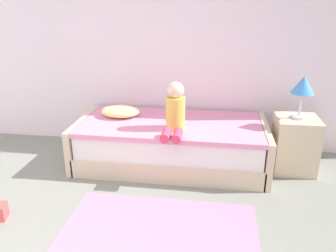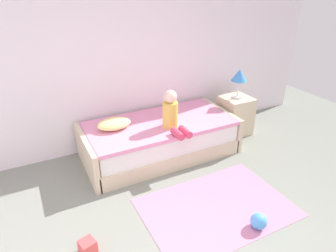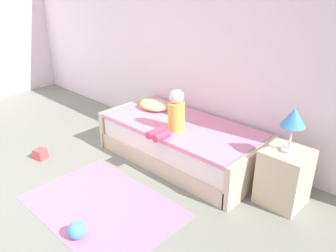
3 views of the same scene
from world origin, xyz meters
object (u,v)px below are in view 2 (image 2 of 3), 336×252
at_px(nightstand, 235,115).
at_px(pillow, 114,124).
at_px(child_figure, 172,113).
at_px(toy_block, 88,247).
at_px(bed, 160,138).
at_px(table_lamp, 239,76).
at_px(toy_ball, 259,221).

distance_m(nightstand, pillow, 1.97).
bearing_deg(pillow, child_figure, -25.99).
xyz_separation_m(pillow, toy_block, (-0.73, -1.35, -0.50)).
xyz_separation_m(bed, pillow, (-0.61, 0.10, 0.32)).
height_order(bed, toy_block, bed).
xyz_separation_m(bed, nightstand, (1.35, 0.05, 0.05)).
bearing_deg(pillow, bed, -9.37).
relative_size(bed, child_figure, 4.14).
relative_size(bed, table_lamp, 4.69).
relative_size(child_figure, toy_block, 3.79).
xyz_separation_m(nightstand, child_figure, (-1.28, -0.28, 0.40)).
distance_m(nightstand, toy_block, 2.99).
height_order(pillow, toy_ball, pillow).
xyz_separation_m(bed, toy_ball, (0.26, -1.73, -0.16)).
bearing_deg(child_figure, toy_ball, -82.56).
distance_m(nightstand, toy_ball, 2.09).
bearing_deg(toy_block, table_lamp, 25.84).
xyz_separation_m(bed, toy_block, (-1.33, -1.25, -0.18)).
relative_size(bed, nightstand, 3.52).
distance_m(bed, pillow, 0.69).
distance_m(bed, nightstand, 1.35).
height_order(nightstand, toy_ball, nightstand).
bearing_deg(pillow, nightstand, -1.47).
distance_m(table_lamp, toy_ball, 2.25).
bearing_deg(nightstand, pillow, 178.53).
relative_size(table_lamp, child_figure, 0.88).
xyz_separation_m(nightstand, table_lamp, (-0.00, 0.00, 0.64)).
bearing_deg(nightstand, toy_ball, -121.45).
distance_m(pillow, toy_block, 1.61).
bearing_deg(table_lamp, pillow, 178.53).
height_order(bed, toy_ball, bed).
xyz_separation_m(toy_ball, toy_block, (-1.60, 0.48, -0.02)).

